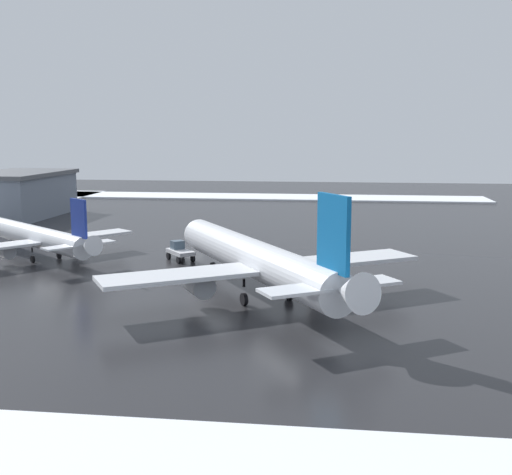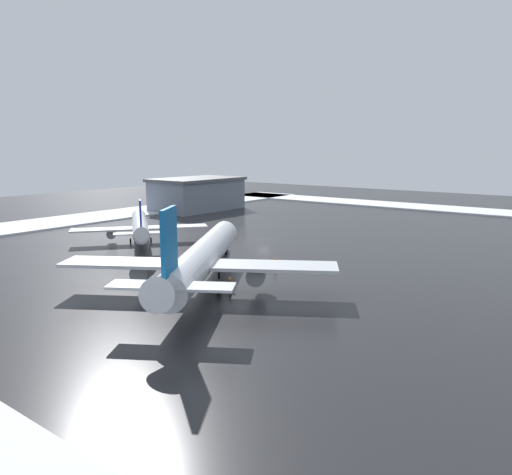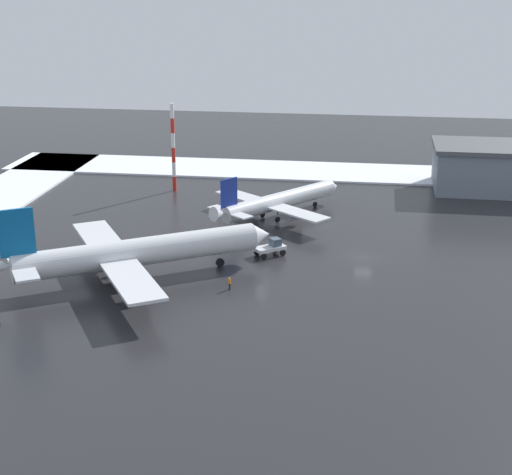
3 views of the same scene
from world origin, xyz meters
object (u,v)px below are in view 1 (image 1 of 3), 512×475
at_px(airplane_foreground_jet, 39,237).
at_px(ground_crew_beside_wing, 290,286).
at_px(pushback_tug, 180,251).
at_px(cargo_hangar, 18,194).
at_px(airplane_parked_starboard, 257,259).
at_px(ground_crew_by_nose_gear, 283,261).

relative_size(airplane_foreground_jet, ground_crew_beside_wing, 14.33).
relative_size(pushback_tug, cargo_hangar, 0.20).
distance_m(ground_crew_beside_wing, cargo_hangar, 79.08).
distance_m(airplane_foreground_jet, ground_crew_beside_wing, 37.24).
distance_m(airplane_foreground_jet, pushback_tug, 18.67).
relative_size(airplane_parked_starboard, ground_crew_by_nose_gear, 20.68).
xyz_separation_m(airplane_foreground_jet, ground_crew_beside_wing, (14.71, 34.15, -1.92)).
height_order(airplane_parked_starboard, ground_crew_by_nose_gear, airplane_parked_starboard).
distance_m(airplane_parked_starboard, airplane_foreground_jet, 34.79).
bearing_deg(airplane_parked_starboard, ground_crew_beside_wing, -99.52).
bearing_deg(pushback_tug, airplane_foreground_jet, 56.03).
distance_m(airplane_parked_starboard, ground_crew_beside_wing, 4.61).
bearing_deg(pushback_tug, ground_crew_by_nose_gear, -143.38).
xyz_separation_m(pushback_tug, cargo_hangar, (-38.23, -41.86, 3.16)).
bearing_deg(ground_crew_by_nose_gear, ground_crew_beside_wing, 156.90).
relative_size(airplane_parked_starboard, airplane_foreground_jet, 1.44).
xyz_separation_m(airplane_parked_starboard, airplane_foreground_jet, (-16.06, -30.85, -1.00)).
height_order(airplane_parked_starboard, ground_crew_beside_wing, airplane_parked_starboard).
relative_size(airplane_parked_starboard, pushback_tug, 7.10).
relative_size(airplane_parked_starboard, ground_crew_beside_wing, 20.68).
bearing_deg(airplane_foreground_jet, pushback_tug, -137.26).
bearing_deg(ground_crew_by_nose_gear, airplane_foreground_jet, 53.97).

